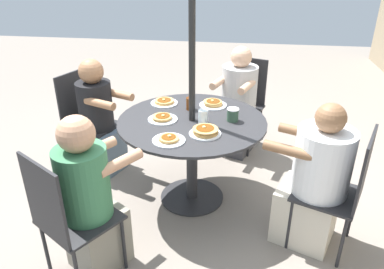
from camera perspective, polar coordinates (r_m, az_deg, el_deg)
The scene contains 19 objects.
ground_plane at distance 3.33m, azimuth 0.00°, elevation -9.50°, with size 12.00×12.00×0.00m, color gray.
patio_table at distance 3.02m, azimuth 0.00°, elevation -0.35°, with size 1.18×1.18×0.75m.
umbrella_pole at distance 2.81m, azimuth 0.00°, elevation 10.26°, with size 0.05×0.05×2.35m, color black.
patio_chair_north at distance 2.73m, azimuth 21.94°, elevation -7.42°, with size 0.55×0.55×0.94m.
diner_north at distance 2.77m, azimuth 18.15°, elevation -7.08°, with size 0.55×0.62×1.09m.
patio_chair_east at distance 4.04m, azimuth 7.90°, elevation 5.46°, with size 0.54×0.54×0.94m.
diner_east at distance 3.89m, azimuth 6.93°, elevation 4.38°, with size 0.57×0.49×1.11m.
patio_chair_south at distance 3.72m, azimuth -16.01°, elevation 2.75°, with size 0.54×0.54×0.94m.
diner_south at distance 3.61m, azimuth -13.97°, elevation 2.03°, with size 0.46×0.54×1.10m.
patio_chair_west at distance 2.42m, azimuth -18.73°, elevation -11.56°, with size 0.58×0.58×0.94m.
diner_west at distance 2.49m, azimuth -15.28°, elevation -9.82°, with size 0.57×0.52×1.12m.
pancake_plate_a at distance 3.22m, azimuth 3.24°, elevation 4.70°, with size 0.23×0.23×0.05m.
pancake_plate_b at distance 2.72m, azimuth 2.05°, elevation 0.47°, with size 0.23×0.23×0.06m.
pancake_plate_c at distance 2.96m, azimuth -4.51°, elevation 2.50°, with size 0.23×0.23×0.05m.
pancake_plate_d at distance 3.27m, azimuth -4.24°, elevation 4.96°, with size 0.23×0.23×0.04m.
pancake_plate_e at distance 2.63m, azimuth -3.56°, elevation -0.75°, with size 0.23×0.23×0.04m.
syrup_bottle at distance 3.13m, azimuth -0.24°, elevation 4.82°, with size 0.09×0.07×0.15m.
coffee_cup at distance 2.94m, azimuth 6.22°, elevation 3.02°, with size 0.09×0.09×0.10m.
drinking_glass_a at distance 2.88m, azimuth 1.71°, elevation 2.72°, with size 0.08×0.08×0.11m, color silver.
Camera 1 is at (2.67, 0.36, 1.97)m, focal length 35.00 mm.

